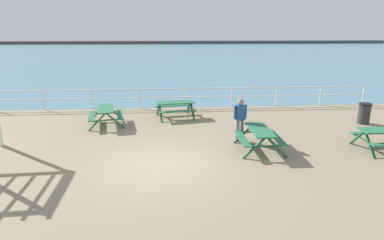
# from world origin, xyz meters

# --- Properties ---
(ground_plane) EXTENTS (30.00, 24.00, 0.20)m
(ground_plane) POSITION_xyz_m (0.00, 0.00, -0.10)
(ground_plane) COLOR gray
(sea_band) EXTENTS (142.00, 90.00, 0.01)m
(sea_band) POSITION_xyz_m (0.00, 52.75, 0.00)
(sea_band) COLOR teal
(sea_band) RESTS_ON ground
(distant_shoreline) EXTENTS (142.00, 6.00, 1.80)m
(distant_shoreline) POSITION_xyz_m (0.00, 95.75, 0.00)
(distant_shoreline) COLOR #4C4C47
(distant_shoreline) RESTS_ON ground
(seaward_railing) EXTENTS (23.07, 0.07, 1.08)m
(seaward_railing) POSITION_xyz_m (0.00, 7.75, 0.77)
(seaward_railing) COLOR white
(seaward_railing) RESTS_ON ground
(picnic_table_near_left) EXTENTS (1.82, 2.05, 0.80)m
(picnic_table_near_left) POSITION_xyz_m (-2.54, 4.66, 0.58)
(picnic_table_near_left) COLOR #286B47
(picnic_table_near_left) RESTS_ON ground
(picnic_table_mid_centre) EXTENTS (1.57, 1.82, 0.80)m
(picnic_table_mid_centre) POSITION_xyz_m (3.51, 1.02, 0.58)
(picnic_table_mid_centre) COLOR #286B47
(picnic_table_mid_centre) RESTS_ON ground
(picnic_table_far_left) EXTENTS (2.03, 1.80, 0.80)m
(picnic_table_far_left) POSITION_xyz_m (0.62, 5.68, 0.58)
(picnic_table_far_left) COLOR #286B47
(picnic_table_far_left) RESTS_ON ground
(visitor) EXTENTS (0.52, 0.29, 1.66)m
(visitor) POSITION_xyz_m (3.01, 2.01, 0.95)
(visitor) COLOR slate
(visitor) RESTS_ON ground
(litter_bin) EXTENTS (0.55, 0.55, 0.95)m
(litter_bin) POSITION_xyz_m (9.23, 3.97, 0.48)
(litter_bin) COLOR #2D2D33
(litter_bin) RESTS_ON ground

